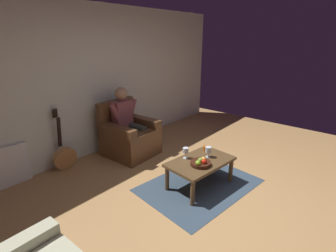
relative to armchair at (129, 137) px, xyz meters
The scene contains 12 objects.
ground_plane 2.17m from the armchair, 86.14° to the left, with size 7.33×7.33×0.00m, color #AC7F4D.
wall_back 1.12m from the armchair, 75.59° to the right, with size 6.51×0.06×2.58m, color silver.
rug 1.62m from the armchair, 87.57° to the left, with size 1.64×1.17×0.01m, color #334353.
armchair is the anchor object (origin of this frame).
person_seated 0.32m from the armchair, 86.96° to the right, with size 0.63×0.61×1.21m.
coffee_table 1.58m from the armchair, 87.57° to the left, with size 1.00×0.68×0.40m.
guitar 1.12m from the armchair, 18.76° to the right, with size 0.37×0.21×1.00m.
radiator 1.96m from the armchair, 14.63° to the right, with size 0.70×0.06×0.59m, color white.
wine_glass_near 1.40m from the armchair, 84.10° to the left, with size 0.08×0.08×0.16m.
wine_glass_far 1.61m from the armchair, 93.47° to the left, with size 0.09×0.09×0.16m.
fruit_bowl 1.67m from the armchair, 83.75° to the left, with size 0.27×0.27×0.11m.
candle_jar 1.49m from the armchair, 99.86° to the left, with size 0.09×0.09×0.08m, color #B15515.
Camera 1 is at (2.64, 1.15, 2.03)m, focal length 27.10 mm.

